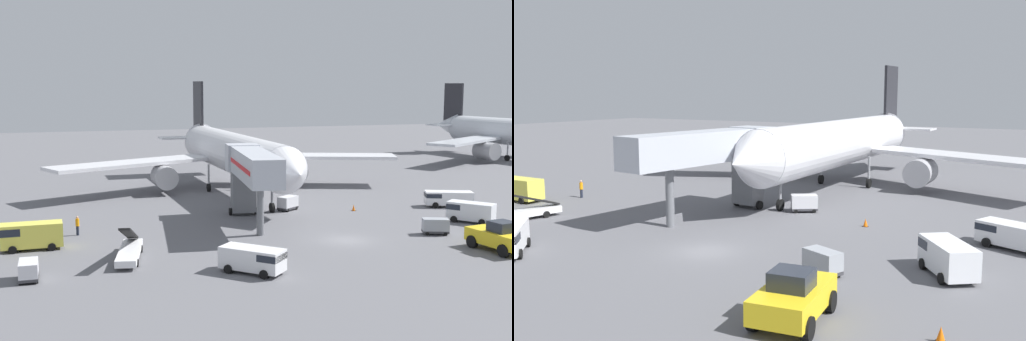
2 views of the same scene
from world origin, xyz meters
TOP-DOWN VIEW (x-y plane):
  - ground_plane at (0.00, 0.00)m, footprint 300.00×300.00m
  - airplane_at_gate at (-2.39, 29.83)m, footprint 48.31×46.43m
  - jet_bridge at (-6.18, 9.36)m, footprint 5.35×16.40m
  - pushback_tug at (10.81, -7.50)m, footprint 3.62×5.78m
  - belt_loader_truck at (-19.72, -0.47)m, footprint 3.17×7.58m
  - service_van_mid_right at (-27.46, 5.34)m, footprint 5.13×2.30m
  - service_van_mid_center at (15.58, 3.24)m, footprint 4.32×4.86m
  - service_van_far_left at (18.40, 11.33)m, footprint 5.73×3.94m
  - baggage_cart_mid_left at (0.01, 15.13)m, footprint 2.71×2.43m
  - baggage_cart_outer_left at (9.09, -0.47)m, footprint 2.70×2.05m
  - ground_crew_worker_foreground at (-23.29, 9.71)m, footprint 0.44×0.44m
  - safety_cone_alpha at (6.97, 12.52)m, footprint 0.43×0.43m
  - safety_cone_bravo at (17.52, -6.34)m, footprint 0.50×0.50m

SIDE VIEW (x-z plane):
  - ground_plane at x=0.00m, z-range 0.00..0.00m
  - safety_cone_alpha at x=6.97m, z-range 0.00..0.66m
  - safety_cone_bravo at x=17.52m, z-range 0.00..0.76m
  - belt_loader_truck at x=-19.72m, z-range -0.93..2.50m
  - baggage_cart_outer_left at x=9.09m, z-range 0.08..1.61m
  - baggage_cart_mid_left at x=0.01m, z-range 0.08..1.67m
  - ground_crew_worker_foreground at x=-23.29m, z-range 0.05..1.91m
  - service_van_far_left at x=18.40m, z-range 0.15..1.96m
  - service_van_mid_center at x=15.58m, z-range 0.15..2.24m
  - pushback_tug at x=10.81m, z-range -0.08..2.53m
  - service_van_mid_right at x=-27.46m, z-range 0.16..2.49m
  - airplane_at_gate at x=-2.39m, z-range -2.19..12.41m
  - jet_bridge at x=-6.18m, z-range 1.91..9.61m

